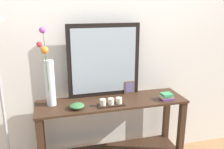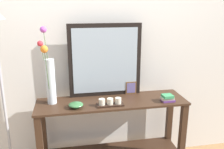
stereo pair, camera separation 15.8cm
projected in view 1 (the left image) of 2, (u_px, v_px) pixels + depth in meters
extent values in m
cube|color=silver|center=(104.00, 37.00, 2.39)|extent=(6.40, 0.08, 2.70)
cube|color=#382316|center=(112.00, 102.00, 2.25)|extent=(1.40, 0.39, 0.02)
cube|color=#382316|center=(180.00, 138.00, 2.39)|extent=(0.06, 0.06, 0.77)
cube|color=#382316|center=(42.00, 140.00, 2.35)|extent=(0.06, 0.06, 0.77)
cube|color=#382316|center=(166.00, 123.00, 2.68)|extent=(0.06, 0.06, 0.77)
cube|color=black|center=(104.00, 61.00, 2.30)|extent=(0.70, 0.03, 0.71)
cube|color=#9EADB7|center=(104.00, 61.00, 2.28)|extent=(0.62, 0.00, 0.63)
cylinder|color=silver|center=(50.00, 83.00, 2.10)|extent=(0.08, 0.08, 0.41)
cylinder|color=#4C753D|center=(48.00, 68.00, 2.07)|extent=(0.05, 0.02, 0.65)
sphere|color=#B24CB7|center=(42.00, 30.00, 1.98)|extent=(0.06, 0.06, 0.06)
cylinder|color=#4C753D|center=(48.00, 78.00, 2.03)|extent=(0.02, 0.10, 0.50)
sphere|color=orange|center=(45.00, 50.00, 1.91)|extent=(0.06, 0.06, 0.06)
cylinder|color=#4C753D|center=(47.00, 75.00, 2.08)|extent=(0.08, 0.01, 0.53)
sphere|color=red|center=(39.00, 44.00, 1.99)|extent=(0.05, 0.05, 0.05)
cube|color=black|center=(111.00, 105.00, 2.15)|extent=(0.24, 0.09, 0.01)
cylinder|color=beige|center=(103.00, 102.00, 2.12)|extent=(0.06, 0.06, 0.05)
cylinder|color=beige|center=(111.00, 101.00, 2.14)|extent=(0.06, 0.06, 0.05)
cylinder|color=beige|center=(119.00, 101.00, 2.16)|extent=(0.06, 0.06, 0.05)
cube|color=brown|center=(129.00, 87.00, 2.43)|extent=(0.11, 0.01, 0.13)
cube|color=slate|center=(130.00, 87.00, 2.42)|extent=(0.09, 0.00, 0.10)
cylinder|color=#38703D|center=(77.00, 108.00, 2.08)|extent=(0.05, 0.05, 0.01)
ellipsoid|color=#38703D|center=(77.00, 106.00, 2.07)|extent=(0.13, 0.13, 0.04)
cube|color=#663884|center=(167.00, 99.00, 2.28)|extent=(0.12, 0.08, 0.02)
cube|color=#B2A893|center=(166.00, 97.00, 2.27)|extent=(0.12, 0.07, 0.02)
cube|color=#388E56|center=(167.00, 95.00, 2.26)|extent=(0.10, 0.09, 0.02)
cylinder|color=#9E9EA3|center=(4.00, 116.00, 1.96)|extent=(0.02, 0.02, 1.53)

